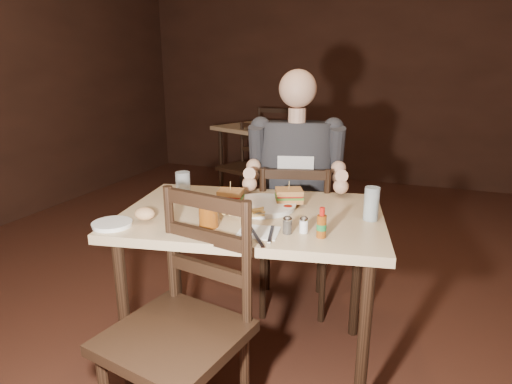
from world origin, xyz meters
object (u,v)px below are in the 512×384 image
(bg_table, at_px, (261,134))
(glass_right, at_px, (371,204))
(bg_chair_near, at_px, (243,168))
(glass_left, at_px, (183,185))
(syrup_dispenser, at_px, (209,214))
(side_plate, at_px, (112,225))
(bg_chair_far, at_px, (277,145))
(main_table, at_px, (252,230))
(dinner_plate, at_px, (262,206))
(chair_far, at_px, (294,236))
(chair_near, at_px, (174,336))
(diner, at_px, (296,158))
(hot_sauce, at_px, (322,223))

(bg_table, xyz_separation_m, glass_right, (1.46, -2.64, 0.16))
(bg_table, bearing_deg, bg_chair_near, -90.00)
(glass_left, bearing_deg, syrup_dispenser, -46.25)
(bg_table, height_order, side_plate, side_plate)
(bg_chair_near, distance_m, syrup_dispenser, 2.58)
(bg_chair_far, distance_m, glass_left, 3.26)
(bg_chair_far, distance_m, bg_chair_near, 1.10)
(main_table, bearing_deg, dinner_plate, 74.64)
(syrup_dispenser, distance_m, side_plate, 0.40)
(chair_far, height_order, glass_left, glass_left)
(bg_table, bearing_deg, bg_chair_far, 90.00)
(chair_far, distance_m, syrup_dispenser, 0.89)
(main_table, bearing_deg, chair_near, -97.69)
(bg_table, height_order, diner, diner)
(bg_chair_far, height_order, side_plate, bg_chair_far)
(bg_chair_far, bearing_deg, glass_right, 108.69)
(main_table, relative_size, bg_table, 1.20)
(bg_chair_far, bearing_deg, bg_chair_near, 84.14)
(chair_far, bearing_deg, chair_near, 69.15)
(chair_near, height_order, dinner_plate, chair_near)
(bg_chair_far, height_order, bg_chair_near, bg_chair_far)
(glass_left, bearing_deg, hot_sauce, -19.10)
(dinner_plate, distance_m, syrup_dispenser, 0.33)
(bg_table, bearing_deg, syrup_dispenser, -73.89)
(chair_near, xyz_separation_m, dinner_plate, (0.10, 0.64, 0.30))
(bg_table, distance_m, bg_chair_near, 0.61)
(main_table, xyz_separation_m, bg_table, (-0.95, 2.72, -0.00))
(bg_chair_far, relative_size, diner, 1.02)
(dinner_plate, height_order, glass_right, glass_right)
(bg_chair_far, xyz_separation_m, glass_left, (0.56, -3.20, 0.37))
(main_table, relative_size, bg_chair_near, 1.49)
(main_table, height_order, glass_right, glass_right)
(bg_chair_far, xyz_separation_m, side_plate, (0.48, -3.64, 0.31))
(bg_chair_near, bearing_deg, glass_right, -36.33)
(hot_sauce, bearing_deg, chair_near, -138.12)
(main_table, height_order, glass_left, glass_left)
(chair_far, bearing_deg, diner, 90.00)
(main_table, height_order, bg_chair_near, bg_chair_near)
(chair_far, relative_size, chair_near, 0.93)
(syrup_dispenser, bearing_deg, chair_far, 69.58)
(chair_near, distance_m, bg_chair_far, 3.94)
(bg_table, distance_m, dinner_plate, 2.83)
(bg_table, relative_size, chair_far, 1.18)
(bg_chair_near, height_order, diner, diner)
(bg_chair_near, relative_size, diner, 0.92)
(chair_far, relative_size, hot_sauce, 7.47)
(chair_near, bearing_deg, diner, 93.63)
(bg_table, relative_size, hot_sauce, 8.80)
(hot_sauce, bearing_deg, glass_right, 60.00)
(bg_chair_near, relative_size, glass_left, 6.42)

